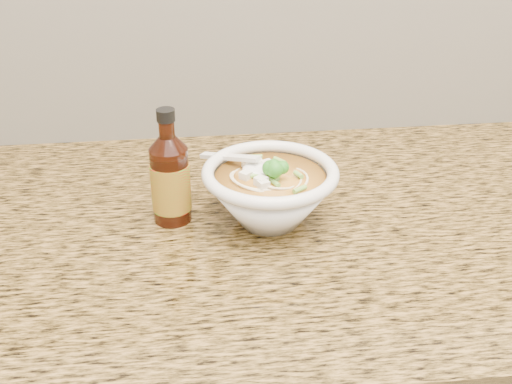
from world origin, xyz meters
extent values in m
cube|color=olive|center=(0.00, 1.68, 0.88)|extent=(4.00, 0.68, 0.04)
cylinder|color=silver|center=(-0.19, 1.67, 0.90)|extent=(0.08, 0.08, 0.01)
torus|color=silver|center=(-0.19, 1.67, 0.98)|extent=(0.19, 0.19, 0.02)
torus|color=beige|center=(-0.20, 1.65, 0.97)|extent=(0.08, 0.08, 0.00)
torus|color=beige|center=(-0.19, 1.66, 0.97)|extent=(0.10, 0.10, 0.00)
torus|color=beige|center=(-0.20, 1.68, 0.97)|extent=(0.10, 0.10, 0.00)
torus|color=beige|center=(-0.19, 1.65, 0.97)|extent=(0.06, 0.06, 0.00)
torus|color=beige|center=(-0.18, 1.68, 0.97)|extent=(0.12, 0.12, 0.00)
torus|color=beige|center=(-0.18, 1.66, 0.96)|extent=(0.13, 0.13, 0.00)
torus|color=beige|center=(-0.20, 1.67, 0.96)|extent=(0.10, 0.10, 0.00)
torus|color=beige|center=(-0.21, 1.67, 0.96)|extent=(0.10, 0.10, 0.00)
cube|color=silver|center=(-0.14, 1.66, 0.98)|extent=(0.02, 0.02, 0.01)
cube|color=silver|center=(-0.21, 1.70, 0.98)|extent=(0.02, 0.02, 0.01)
cube|color=silver|center=(-0.17, 1.62, 0.98)|extent=(0.02, 0.02, 0.02)
cube|color=silver|center=(-0.19, 1.64, 0.98)|extent=(0.02, 0.02, 0.02)
cube|color=silver|center=(-0.17, 1.69, 0.98)|extent=(0.02, 0.02, 0.01)
cube|color=silver|center=(-0.17, 1.67, 0.98)|extent=(0.02, 0.02, 0.02)
cube|color=silver|center=(-0.23, 1.69, 0.98)|extent=(0.02, 0.02, 0.01)
cube|color=silver|center=(-0.23, 1.68, 0.98)|extent=(0.02, 0.02, 0.01)
ellipsoid|color=#196014|center=(-0.19, 1.66, 0.99)|extent=(0.04, 0.04, 0.03)
cylinder|color=#78B545|center=(-0.18, 1.72, 0.98)|extent=(0.02, 0.01, 0.01)
cylinder|color=#78B545|center=(-0.25, 1.66, 0.98)|extent=(0.02, 0.02, 0.01)
cylinder|color=#78B545|center=(-0.19, 1.72, 0.98)|extent=(0.02, 0.01, 0.01)
cylinder|color=#78B545|center=(-0.24, 1.64, 0.98)|extent=(0.02, 0.01, 0.01)
cylinder|color=#78B545|center=(-0.19, 1.71, 0.98)|extent=(0.01, 0.02, 0.01)
cylinder|color=#78B545|center=(-0.16, 1.63, 0.98)|extent=(0.02, 0.02, 0.01)
cylinder|color=#78B545|center=(-0.15, 1.71, 0.98)|extent=(0.02, 0.01, 0.01)
ellipsoid|color=silver|center=(-0.21, 1.68, 0.98)|extent=(0.04, 0.04, 0.02)
cube|color=silver|center=(-0.24, 1.71, 0.98)|extent=(0.08, 0.08, 0.03)
cylinder|color=#3B1308|center=(-0.33, 1.69, 0.96)|extent=(0.06, 0.06, 0.11)
cylinder|color=#3B1308|center=(-0.33, 1.69, 1.04)|extent=(0.02, 0.02, 0.02)
cylinder|color=black|center=(-0.33, 1.69, 1.06)|extent=(0.03, 0.03, 0.02)
cylinder|color=red|center=(-0.33, 1.69, 0.95)|extent=(0.06, 0.06, 0.07)
camera|label=1|loc=(-0.30, 0.88, 1.38)|focal=45.00mm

